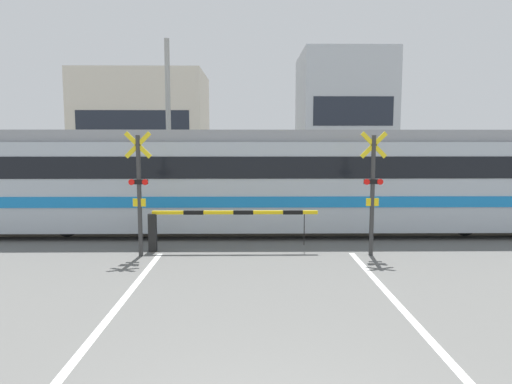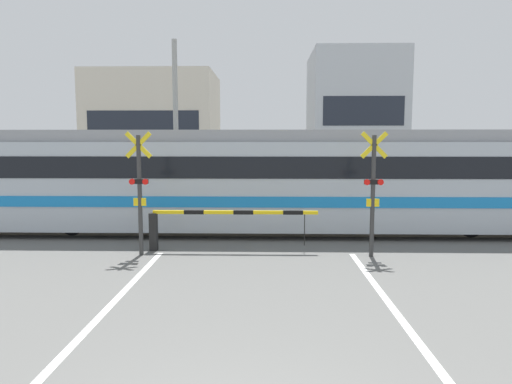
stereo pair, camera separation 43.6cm
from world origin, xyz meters
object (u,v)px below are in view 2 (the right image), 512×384
at_px(commuter_train, 269,178).
at_px(crossing_signal_left, 140,188).
at_px(crossing_barrier_far, 297,196).
at_px(crossing_signal_right, 373,188).
at_px(crossing_barrier_near, 201,221).
at_px(pedestrian, 285,184).

height_order(commuter_train, crossing_signal_left, commuter_train).
relative_size(crossing_barrier_far, crossing_signal_right, 1.42).
xyz_separation_m(crossing_barrier_far, crossing_signal_left, (-4.43, -6.08, 0.94)).
distance_m(crossing_barrier_near, pedestrian, 9.37).
bearing_deg(crossing_barrier_far, crossing_signal_right, -76.16).
xyz_separation_m(commuter_train, pedestrian, (0.76, 6.34, -0.79)).
distance_m(crossing_barrier_near, crossing_barrier_far, 6.29).
bearing_deg(pedestrian, commuter_train, -96.84).
height_order(commuter_train, pedestrian, commuter_train).
distance_m(commuter_train, pedestrian, 6.43).
bearing_deg(commuter_train, crossing_barrier_far, 69.32).
xyz_separation_m(commuter_train, crossing_barrier_far, (1.10, 2.91, -0.94)).
bearing_deg(pedestrian, crossing_signal_left, -113.27).
height_order(crossing_signal_right, pedestrian, crossing_signal_right).
height_order(crossing_barrier_near, crossing_barrier_far, same).
height_order(commuter_train, crossing_signal_right, commuter_train).
xyz_separation_m(commuter_train, crossing_signal_right, (2.59, -3.17, 0.00)).
bearing_deg(crossing_barrier_near, crossing_signal_right, -6.56).
bearing_deg(crossing_signal_left, crossing_barrier_far, 53.93).
relative_size(commuter_train, crossing_barrier_far, 4.43).
relative_size(crossing_barrier_far, crossing_signal_left, 1.42).
height_order(crossing_barrier_far, crossing_signal_left, crossing_signal_left).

